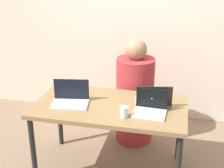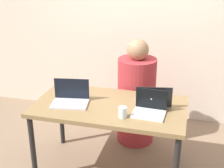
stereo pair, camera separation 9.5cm
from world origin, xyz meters
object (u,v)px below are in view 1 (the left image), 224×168
Objects in this scene: laptop_back_right at (153,100)px; laptop_front_right at (150,108)px; water_glass_right at (124,113)px; person_at_center at (135,97)px; laptop_front_left at (70,99)px.

laptop_back_right is 1.24× the size of laptop_front_right.
water_glass_right is at bearing -145.09° from laptop_front_right.
laptop_front_left is at bearing 37.45° from person_at_center.
person_at_center is at bearing 111.97° from laptop_front_right.
laptop_front_left is at bearing 164.33° from water_glass_right.
laptop_back_right is 0.18m from laptop_front_right.
laptop_front_right is 0.25m from water_glass_right.
laptop_front_left is 1.26× the size of laptop_front_right.
laptop_front_right reaches higher than water_glass_right.
person_at_center is at bearing 92.25° from water_glass_right.
person_at_center reaches higher than water_glass_right.
laptop_front_left is (-0.51, -0.69, 0.23)m from person_at_center.
laptop_back_right is at bearing 99.57° from person_at_center.
water_glass_right is (0.03, -0.84, 0.23)m from person_at_center.
laptop_front_right is at bearing 93.03° from person_at_center.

